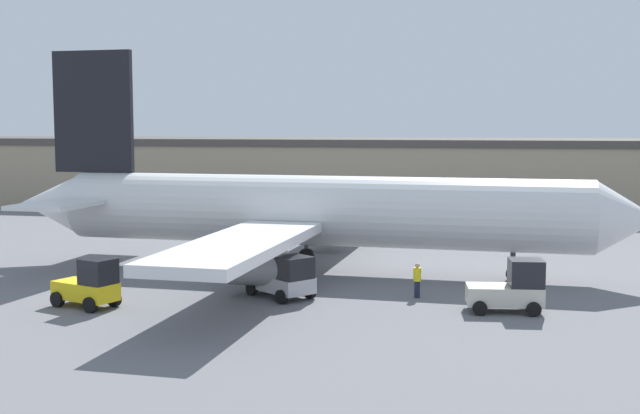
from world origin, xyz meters
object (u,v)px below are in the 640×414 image
object	(u,v)px
ground_crew_worker	(417,279)
belt_loader_truck	(284,277)
pushback_tug	(90,285)
baggage_tug	(512,288)
airplane	(303,210)

from	to	relation	value
ground_crew_worker	belt_loader_truck	distance (m)	6.33
pushback_tug	baggage_tug	bearing A→B (deg)	29.46
airplane	belt_loader_truck	size ratio (longest dim) A/B	9.80
ground_crew_worker	pushback_tug	xyz separation A→B (m)	(-14.15, -5.28, 0.13)
pushback_tug	ground_crew_worker	bearing A→B (deg)	39.75
belt_loader_truck	pushback_tug	world-z (taller)	pushback_tug
ground_crew_worker	baggage_tug	distance (m)	4.76
airplane	belt_loader_truck	bearing A→B (deg)	-82.22
airplane	baggage_tug	bearing A→B (deg)	-32.61
airplane	baggage_tug	size ratio (longest dim) A/B	10.61
airplane	pushback_tug	world-z (taller)	airplane
baggage_tug	pushback_tug	distance (m)	18.78
ground_crew_worker	belt_loader_truck	size ratio (longest dim) A/B	0.45
airplane	belt_loader_truck	world-z (taller)	airplane
ground_crew_worker	airplane	bearing A→B (deg)	24.54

